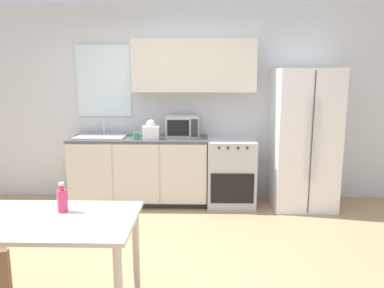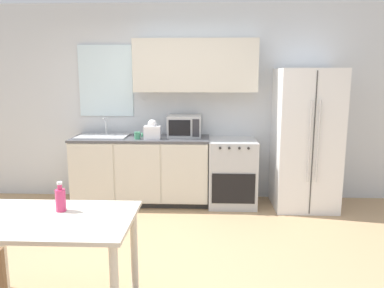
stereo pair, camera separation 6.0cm
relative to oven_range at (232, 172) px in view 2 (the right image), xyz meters
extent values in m
plane|color=tan|center=(-0.85, -1.67, -0.45)|extent=(12.00, 12.00, 0.00)
cube|color=silver|center=(-0.85, 0.35, 0.90)|extent=(12.00, 0.06, 2.70)
cube|color=silver|center=(-1.76, 0.31, 1.22)|extent=(0.75, 0.04, 0.98)
cube|color=beige|center=(-0.50, 0.16, 1.42)|extent=(1.64, 0.32, 0.69)
cube|color=#333333|center=(-1.24, 0.05, -0.41)|extent=(1.82, 0.53, 0.08)
cube|color=beige|center=(-1.24, 0.02, 0.04)|extent=(1.82, 0.59, 0.80)
cube|color=beige|center=(-1.84, -0.28, 0.04)|extent=(0.59, 0.01, 0.78)
cube|color=beige|center=(-1.24, -0.28, 0.04)|extent=(0.59, 0.01, 0.78)
cube|color=beige|center=(-0.63, -0.28, 0.04)|extent=(0.59, 0.01, 0.78)
cube|color=#4C4C51|center=(-1.24, 0.02, 0.45)|extent=(1.84, 0.62, 0.03)
cube|color=#B7BABC|center=(0.00, 0.00, 0.00)|extent=(0.63, 0.63, 0.89)
cube|color=black|center=(0.00, -0.32, -0.13)|extent=(0.55, 0.01, 0.39)
cylinder|color=#262626|center=(-0.18, -0.32, 0.40)|extent=(0.03, 0.02, 0.03)
cylinder|color=#262626|center=(-0.06, -0.32, 0.40)|extent=(0.03, 0.02, 0.03)
cylinder|color=#262626|center=(0.06, -0.32, 0.40)|extent=(0.03, 0.02, 0.03)
cylinder|color=#262626|center=(0.18, -0.32, 0.40)|extent=(0.03, 0.02, 0.03)
cube|color=white|center=(0.95, -0.05, 0.47)|extent=(0.79, 0.72, 1.83)
cube|color=#3F3F3F|center=(0.95, -0.41, 0.47)|extent=(0.01, 0.01, 1.77)
cylinder|color=silver|center=(0.90, -0.44, 0.50)|extent=(0.02, 0.02, 1.00)
cylinder|color=silver|center=(1.00, -0.44, 0.50)|extent=(0.02, 0.02, 1.00)
cube|color=#B7BABC|center=(-1.76, 0.02, 0.48)|extent=(0.66, 0.44, 0.02)
cylinder|color=silver|center=(-1.76, 0.20, 0.60)|extent=(0.02, 0.02, 0.23)
cylinder|color=silver|center=(-1.76, 0.13, 0.71)|extent=(0.02, 0.14, 0.02)
cube|color=#B7BABC|center=(-0.65, 0.11, 0.61)|extent=(0.45, 0.36, 0.29)
cube|color=black|center=(-0.70, -0.08, 0.61)|extent=(0.29, 0.01, 0.21)
cube|color=#2D2D33|center=(-0.49, -0.08, 0.61)|extent=(0.09, 0.01, 0.23)
cylinder|color=#3F8C66|center=(-1.26, -0.12, 0.52)|extent=(0.08, 0.08, 0.09)
torus|color=#3F8C66|center=(-1.19, -0.12, 0.52)|extent=(0.02, 0.07, 0.07)
cube|color=white|center=(-1.06, -0.08, 0.55)|extent=(0.22, 0.19, 0.17)
sphere|color=white|center=(-1.06, -0.08, 0.66)|extent=(0.12, 0.12, 0.12)
cube|color=beige|center=(-1.46, -2.48, 0.30)|extent=(1.20, 0.76, 0.03)
cylinder|color=beige|center=(-2.00, -2.16, -0.08)|extent=(0.06, 0.06, 0.73)
cylinder|color=beige|center=(-0.92, -2.16, -0.08)|extent=(0.06, 0.06, 0.73)
cylinder|color=#DB386B|center=(-1.42, -2.34, 0.39)|extent=(0.07, 0.07, 0.16)
cylinder|color=#DB386B|center=(-1.42, -2.34, 0.50)|extent=(0.03, 0.03, 0.04)
cylinder|color=white|center=(-1.42, -2.34, 0.53)|extent=(0.04, 0.04, 0.02)
camera|label=1|loc=(-0.41, -4.93, 1.30)|focal=35.00mm
camera|label=2|loc=(-0.35, -4.92, 1.30)|focal=35.00mm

